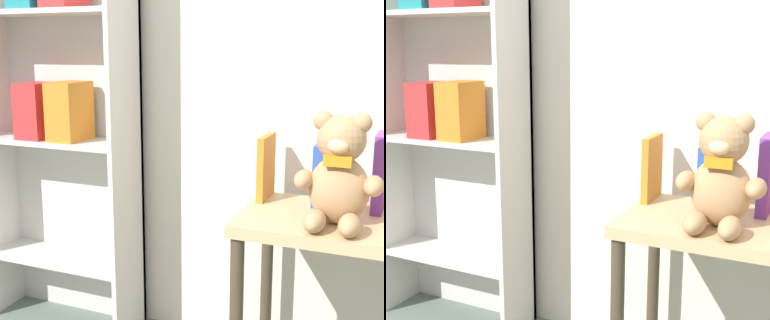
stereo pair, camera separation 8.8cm
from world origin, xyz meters
TOP-DOWN VIEW (x-y plane):
  - bookshelf_side at (-0.91, 1.15)m, footprint 0.62×0.23m
  - display_table at (0.17, 1.00)m, footprint 0.58×0.39m
  - teddy_bear at (0.16, 0.94)m, footprint 0.24×0.22m
  - book_standing_orange at (-0.09, 1.12)m, footprint 0.02×0.15m
  - book_standing_blue at (0.08, 1.12)m, footprint 0.04×0.12m
  - book_standing_purple at (0.26, 1.12)m, footprint 0.04×0.14m

SIDE VIEW (x-z plane):
  - display_table at x=0.17m, z-range 0.19..0.80m
  - book_standing_blue at x=0.08m, z-range 0.61..0.80m
  - book_standing_orange at x=-0.09m, z-range 0.61..0.81m
  - book_standing_purple at x=0.26m, z-range 0.61..0.84m
  - teddy_bear at x=0.16m, z-range 0.59..0.90m
  - bookshelf_side at x=-0.91m, z-range 0.09..1.56m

